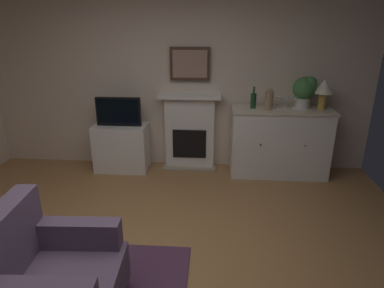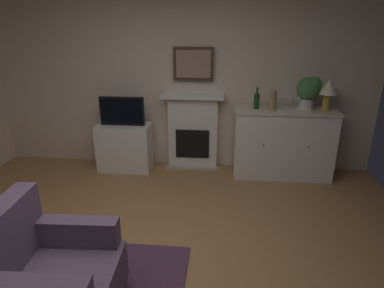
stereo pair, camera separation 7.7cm
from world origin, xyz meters
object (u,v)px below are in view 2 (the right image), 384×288
Objects in this scene: wine_glass_center at (290,100)px; armchair at (48,276)px; framed_picture at (193,64)px; vase_decorative at (272,100)px; wine_glass_right at (299,100)px; wine_bottle at (257,101)px; tv_set at (122,111)px; fireplace_unit at (193,132)px; potted_plant_small at (309,90)px; tv_cabinet at (125,147)px; table_lamp at (328,89)px; sideboard_cabinet at (283,143)px; wine_glass_left at (282,101)px.

wine_glass_center reaches higher than armchair.
framed_picture is 1.17m from vase_decorative.
wine_bottle is at bearing -178.27° from wine_glass_right.
wine_bottle is 0.47× the size of tv_set.
wine_glass_center is (1.30, -0.18, -0.43)m from framed_picture.
potted_plant_small reaches higher than fireplace_unit.
wine_glass_center is 0.26m from potted_plant_small.
tv_cabinet is (-1.84, 0.01, -0.72)m from wine_bottle.
tv_set is at bearing -178.78° from potted_plant_small.
wine_glass_right is (0.55, 0.02, 0.01)m from wine_bottle.
table_lamp is 0.93× the size of potted_plant_small.
potted_plant_small is 0.47× the size of armchair.
sideboard_cabinet is at bearing -10.04° from framed_picture.
wine_glass_right reaches higher than sideboard_cabinet.
sideboard_cabinet is 0.91m from table_lamp.
potted_plant_small is at bearing 3.23° from wine_bottle.
armchair is (-2.51, -2.64, -0.85)m from table_lamp.
table_lamp is (1.76, -0.22, -0.27)m from framed_picture.
wine_glass_left is 0.22m from wine_glass_right.
fireplace_unit is 2.00× the size of framed_picture.
wine_glass_left is at bearing -170.04° from potted_plant_small.
framed_picture is at bearing 12.01° from tv_cabinet.
sideboard_cabinet is 3.32m from armchair.
fireplace_unit is 2.92m from armchair.
wine_bottle reaches higher than wine_glass_center.
fireplace_unit reaches higher than armchair.
fireplace_unit is at bearing 175.07° from potted_plant_small.
wine_bottle is 1.03× the size of vase_decorative.
wine_glass_center is at bearing 25.80° from wine_glass_left.
framed_picture is 1.79m from table_lamp.
fireplace_unit is at bearing 170.88° from wine_glass_left.
sideboard_cabinet is (1.26, -0.18, -0.07)m from fireplace_unit.
wine_bottle is 0.68m from potted_plant_small.
wine_glass_left is 0.27× the size of tv_set.
wine_glass_left is 1.00× the size of wine_glass_right.
tv_cabinet is at bearing -179.78° from wine_glass_right.
wine_glass_left reaches higher than sideboard_cabinet.
tv_set is (-2.03, 0.04, -0.22)m from vase_decorative.
vase_decorative is (1.06, -0.27, -0.41)m from framed_picture.
wine_bottle is 0.21m from vase_decorative.
wine_glass_right is 2.39m from tv_set.
table_lamp reaches higher than wine_bottle.
wine_glass_right is 0.38× the size of potted_plant_small.
sideboard_cabinet is 8.14× the size of wine_glass_center.
tv_set is 0.67× the size of armchair.
wine_glass_left is at bearing -170.14° from wine_glass_right.
tv_cabinet is at bearing 178.17° from vase_decorative.
fireplace_unit is at bearing 171.97° from sideboard_cabinet.
tv_set is 2.53m from potted_plant_small.
table_lamp is at bearing 1.42° from wine_glass_left.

